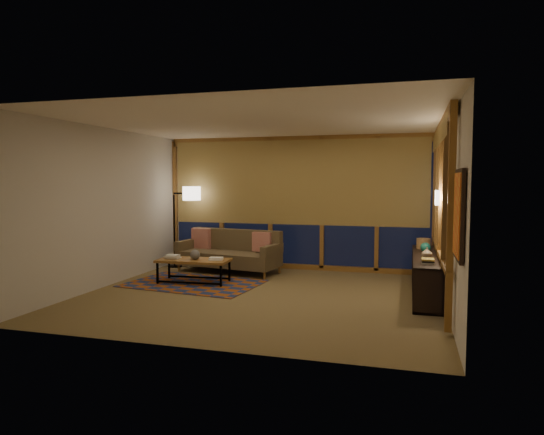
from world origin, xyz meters
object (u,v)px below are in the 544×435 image
(floor_lamp, at_px, (174,226))
(bookshelf, at_px, (426,275))
(coffee_table, at_px, (194,271))
(sofa, at_px, (228,252))

(floor_lamp, xyz_separation_m, bookshelf, (5.00, -1.22, -0.53))
(floor_lamp, height_order, bookshelf, floor_lamp)
(coffee_table, bearing_deg, sofa, 74.46)
(coffee_table, distance_m, floor_lamp, 1.89)
(coffee_table, distance_m, bookshelf, 3.92)
(sofa, height_order, floor_lamp, floor_lamp)
(sofa, distance_m, bookshelf, 3.79)
(bookshelf, bearing_deg, coffee_table, -177.36)
(sofa, relative_size, floor_lamp, 1.18)
(sofa, bearing_deg, floor_lamp, 176.57)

